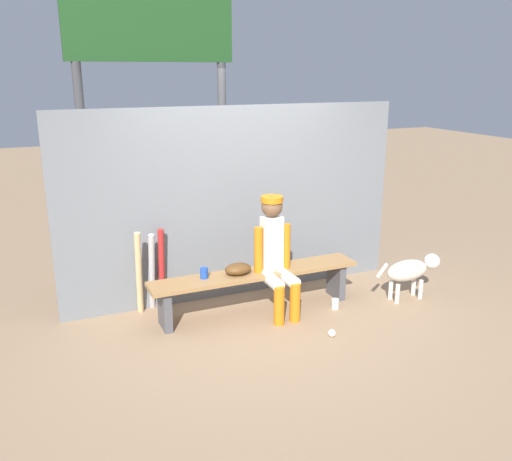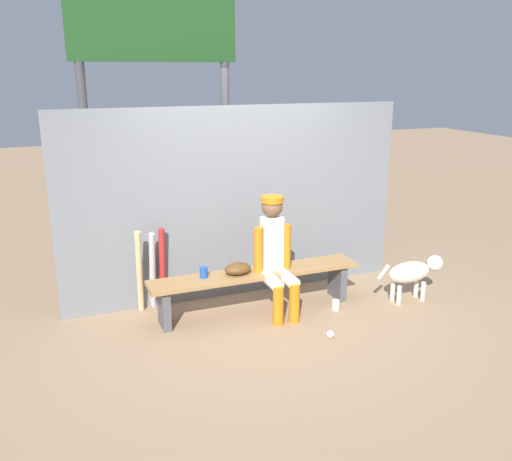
% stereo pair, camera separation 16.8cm
% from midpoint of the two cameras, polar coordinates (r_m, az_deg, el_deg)
% --- Properties ---
extents(ground_plane, '(30.00, 30.00, 0.00)m').
position_cam_midpoint_polar(ground_plane, '(5.89, -0.82, -8.44)').
color(ground_plane, '#937556').
extents(chainlink_fence, '(3.91, 0.03, 2.13)m').
position_cam_midpoint_polar(chainlink_fence, '(6.01, -2.87, 2.83)').
color(chainlink_fence, slate).
rests_on(chainlink_fence, ground_plane).
extents(dugout_bench, '(2.28, 0.36, 0.45)m').
position_cam_midpoint_polar(dugout_bench, '(5.75, -0.84, -5.29)').
color(dugout_bench, olive).
rests_on(dugout_bench, ground_plane).
extents(player_seated, '(0.41, 0.55, 1.25)m').
position_cam_midpoint_polar(player_seated, '(5.62, 1.24, -2.32)').
color(player_seated, silver).
rests_on(player_seated, ground_plane).
extents(baseball_glove, '(0.28, 0.20, 0.12)m').
position_cam_midpoint_polar(baseball_glove, '(5.62, -2.76, -4.05)').
color(baseball_glove, '#593819').
rests_on(baseball_glove, dugout_bench).
extents(bat_aluminum_red, '(0.07, 0.15, 0.90)m').
position_cam_midpoint_polar(bat_aluminum_red, '(5.88, -10.68, -4.01)').
color(bat_aluminum_red, '#B22323').
rests_on(bat_aluminum_red, ground_plane).
extents(bat_aluminum_silver, '(0.08, 0.28, 0.89)m').
position_cam_midpoint_polar(bat_aluminum_silver, '(5.84, -11.67, -4.29)').
color(bat_aluminum_silver, '#B7B7BC').
rests_on(bat_aluminum_silver, ground_plane).
extents(bat_wood_natural, '(0.09, 0.24, 0.93)m').
position_cam_midpoint_polar(bat_wood_natural, '(5.76, -13.00, -4.41)').
color(bat_wood_natural, tan).
rests_on(bat_wood_natural, ground_plane).
extents(baseball, '(0.07, 0.07, 0.07)m').
position_cam_midpoint_polar(baseball, '(5.38, 7.06, -10.64)').
color(baseball, white).
rests_on(baseball, ground_plane).
extents(cup_on_ground, '(0.08, 0.08, 0.11)m').
position_cam_midpoint_polar(cup_on_ground, '(5.97, 7.50, -7.64)').
color(cup_on_ground, silver).
rests_on(cup_on_ground, ground_plane).
extents(cup_on_bench, '(0.08, 0.08, 0.11)m').
position_cam_midpoint_polar(cup_on_bench, '(5.55, -6.33, -4.46)').
color(cup_on_bench, '#1E47AD').
rests_on(cup_on_bench, dugout_bench).
extents(scoreboard, '(2.11, 0.27, 3.60)m').
position_cam_midpoint_polar(scoreboard, '(6.32, -11.01, 16.48)').
color(scoreboard, '#3F3F42').
rests_on(scoreboard, ground_plane).
extents(dog, '(0.84, 0.20, 0.49)m').
position_cam_midpoint_polar(dog, '(6.30, 15.24, -4.03)').
color(dog, beige).
rests_on(dog, ground_plane).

